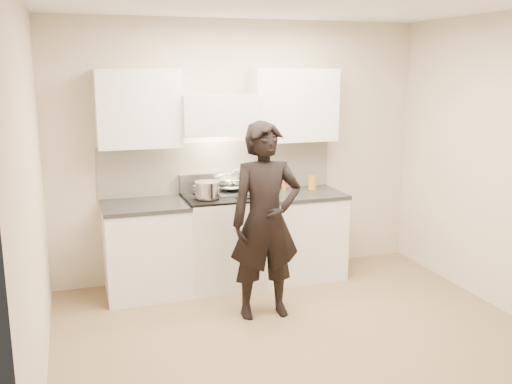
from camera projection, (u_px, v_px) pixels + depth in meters
ground_plane at (302, 340)px, 4.73m from camera, size 4.00×4.00×0.00m
room_shell at (282, 143)px, 4.72m from camera, size 4.04×3.54×2.70m
stove at (223, 240)px, 5.86m from camera, size 0.76×0.65×0.96m
counter_right at (297, 234)px, 6.12m from camera, size 0.92×0.67×0.92m
counter_left at (146, 249)px, 5.63m from camera, size 0.82×0.67×0.92m
wok at (231, 182)px, 5.91m from camera, size 0.33×0.40×0.27m
stock_pot at (207, 190)px, 5.58m from camera, size 0.32×0.32×0.16m
utensil_crock at (269, 181)px, 6.12m from camera, size 0.12×0.12×0.31m
spice_jar at (284, 186)px, 6.13m from camera, size 0.04×0.04×0.09m
oil_glass at (312, 182)px, 6.16m from camera, size 0.09×0.09×0.15m
person at (266, 221)px, 5.04m from camera, size 0.66×0.45×1.76m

